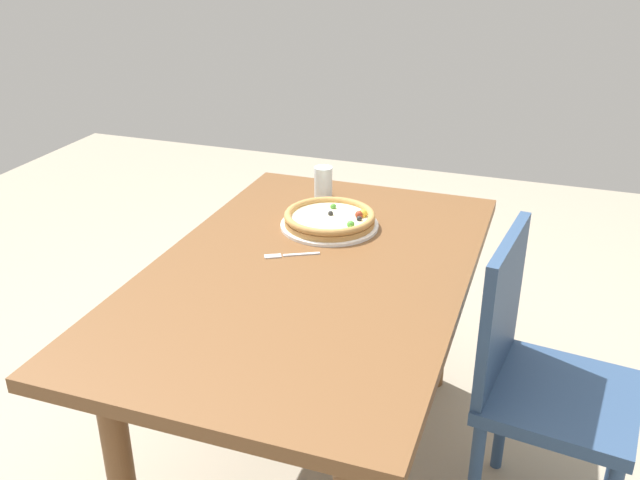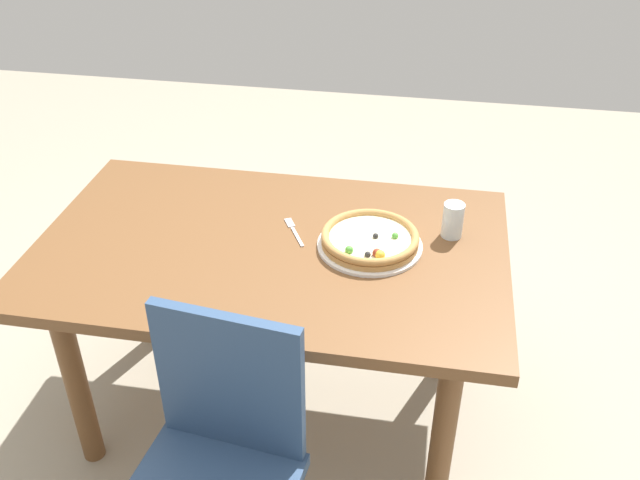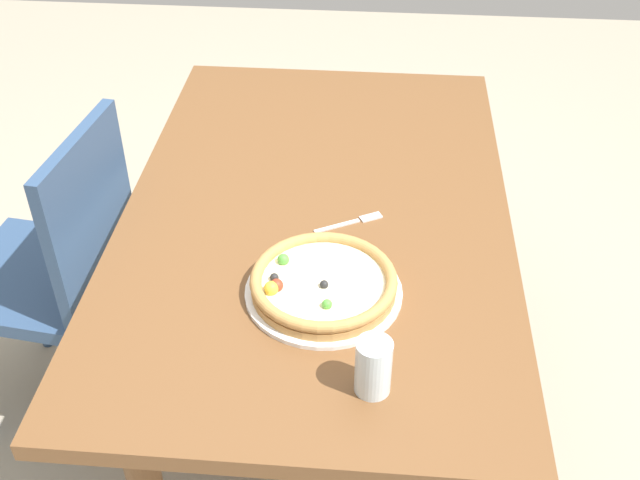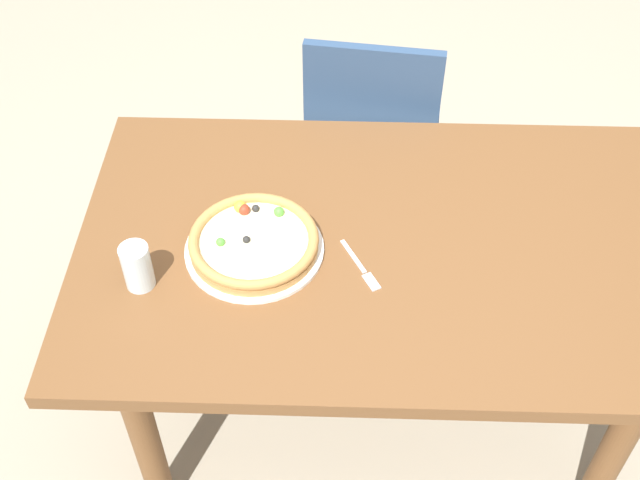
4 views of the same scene
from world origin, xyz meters
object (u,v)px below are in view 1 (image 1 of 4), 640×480
at_px(dining_table, 309,298).
at_px(pizza, 330,218).
at_px(plate, 330,225).
at_px(drinking_glass, 323,182).
at_px(fork, 287,255).
at_px(chair_near, 538,378).

relative_size(dining_table, pizza, 4.83).
distance_m(plate, pizza, 0.03).
relative_size(plate, drinking_glass, 2.85).
bearing_deg(dining_table, drinking_glass, 15.05).
height_order(dining_table, plate, plate).
height_order(dining_table, fork, fork).
bearing_deg(plate, fork, 168.63).
xyz_separation_m(pizza, drinking_glass, (0.24, 0.11, 0.03)).
bearing_deg(pizza, drinking_glass, 23.94).
bearing_deg(fork, chair_near, 148.47).
relative_size(dining_table, plate, 4.48).
bearing_deg(chair_near, fork, -86.19).
bearing_deg(dining_table, plate, 7.58).
xyz_separation_m(plate, drinking_glass, (0.24, 0.11, 0.05)).
bearing_deg(drinking_glass, pizza, -156.06).
xyz_separation_m(dining_table, pizza, (0.30, 0.04, 0.13)).
height_order(chair_near, pizza, chair_near).
bearing_deg(plate, dining_table, -172.42).
distance_m(dining_table, chair_near, 0.67).
relative_size(plate, fork, 2.08).
relative_size(chair_near, drinking_glass, 7.98).
height_order(chair_near, drinking_glass, chair_near).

